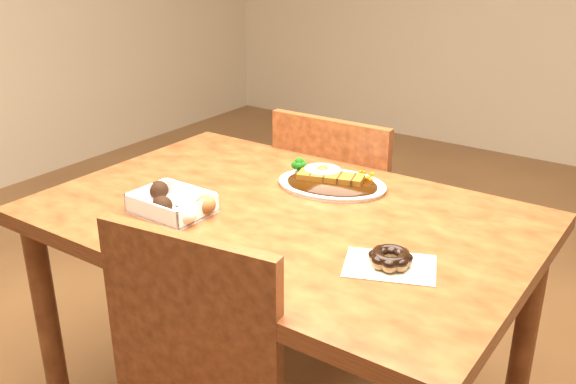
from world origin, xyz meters
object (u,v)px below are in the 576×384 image
Objects in this scene: pon_de_ring at (390,259)px; table at (282,247)px; katsu_curry_plate at (330,181)px; chair_far at (346,224)px; donut_box at (172,202)px.

table is at bearing 163.78° from pon_de_ring.
table is at bearing -93.17° from katsu_curry_plate.
chair_far is 0.76m from donut_box.
pon_de_ring is (0.33, -0.31, 0.00)m from katsu_curry_plate.
table is 0.38m from pon_de_ring.
donut_box reaches higher than table.
table is 5.41× the size of pon_de_ring.
table is 3.66× the size of katsu_curry_plate.
katsu_curry_plate reaches higher than pon_de_ring.
table is 0.30m from donut_box.
pon_de_ring is at bearing 124.68° from chair_far.
table is 0.57m from chair_far.
chair_far is 4.07× the size of donut_box.
table is 0.24m from katsu_curry_plate.
chair_far is 0.84m from pon_de_ring.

